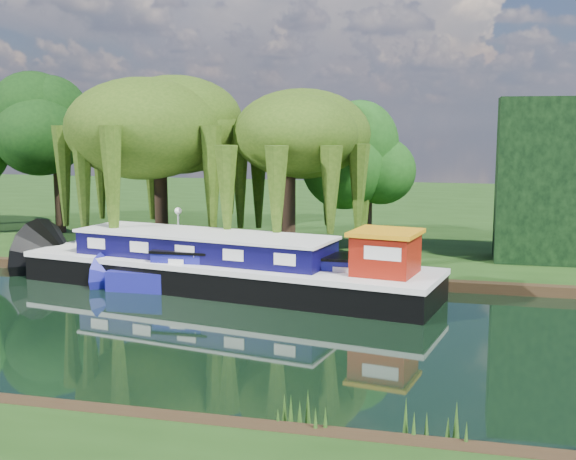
# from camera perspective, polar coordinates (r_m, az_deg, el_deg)

# --- Properties ---
(ground) EXTENTS (120.00, 120.00, 0.00)m
(ground) POSITION_cam_1_polar(r_m,az_deg,el_deg) (28.26, -17.67, -6.77)
(ground) COLOR black
(far_bank) EXTENTS (120.00, 52.00, 0.45)m
(far_bank) POSITION_cam_1_polar(r_m,az_deg,el_deg) (59.40, -0.43, 1.74)
(far_bank) COLOR black
(far_bank) RESTS_ON ground
(dutch_barge) EXTENTS (19.32, 7.62, 3.98)m
(dutch_barge) POSITION_cam_1_polar(r_m,az_deg,el_deg) (31.61, -4.81, -2.95)
(dutch_barge) COLOR black
(dutch_barge) RESTS_ON ground
(narrowboat) EXTENTS (13.46, 2.31, 1.96)m
(narrowboat) POSITION_cam_1_polar(r_m,az_deg,el_deg) (30.68, -2.08, -3.83)
(narrowboat) COLOR navy
(narrowboat) RESTS_ON ground
(white_cruiser) EXTENTS (2.26, 1.98, 1.12)m
(white_cruiser) POSITION_cam_1_polar(r_m,az_deg,el_deg) (30.42, 10.07, -5.41)
(white_cruiser) COLOR silver
(white_cruiser) RESTS_ON ground
(willow_left) EXTENTS (7.28, 7.28, 8.72)m
(willow_left) POSITION_cam_1_polar(r_m,az_deg,el_deg) (38.60, -10.13, 7.70)
(willow_left) COLOR black
(willow_left) RESTS_ON far_bank
(willow_right) EXTENTS (6.24, 6.24, 7.60)m
(willow_right) POSITION_cam_1_polar(r_m,az_deg,el_deg) (35.76, 0.04, 6.51)
(willow_right) COLOR black
(willow_right) RESTS_ON far_bank
(tree_far_mid) EXTENTS (5.49, 5.49, 8.99)m
(tree_far_mid) POSITION_cam_1_polar(r_m,az_deg,el_deg) (46.67, -17.82, 7.37)
(tree_far_mid) COLOR black
(tree_far_mid) RESTS_ON far_bank
(tree_far_right) EXTENTS (4.15, 4.15, 6.79)m
(tree_far_right) POSITION_cam_1_polar(r_m,az_deg,el_deg) (38.18, 6.37, 5.29)
(tree_far_right) COLOR black
(tree_far_right) RESTS_ON far_bank
(conifer_hedge) EXTENTS (6.00, 3.00, 8.00)m
(conifer_hedge) POSITION_cam_1_polar(r_m,az_deg,el_deg) (37.57, 20.72, 3.69)
(conifer_hedge) COLOR black
(conifer_hedge) RESTS_ON far_bank
(lamppost) EXTENTS (0.36, 0.36, 2.56)m
(lamppost) POSITION_cam_1_polar(r_m,az_deg,el_deg) (36.77, -8.66, 0.87)
(lamppost) COLOR silver
(lamppost) RESTS_ON far_bank
(mooring_posts) EXTENTS (19.16, 0.16, 1.00)m
(mooring_posts) POSITION_cam_1_polar(r_m,az_deg,el_deg) (35.51, -11.39, -1.87)
(mooring_posts) COLOR silver
(mooring_posts) RESTS_ON far_bank
(reeds_near) EXTENTS (33.70, 1.50, 1.10)m
(reeds_near) POSITION_cam_1_polar(r_m,az_deg,el_deg) (18.60, -11.58, -12.81)
(reeds_near) COLOR #1E4412
(reeds_near) RESTS_ON ground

